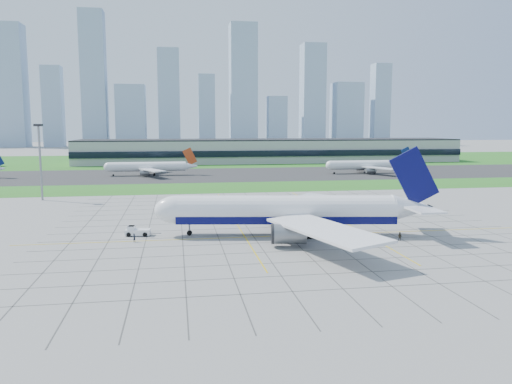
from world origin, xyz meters
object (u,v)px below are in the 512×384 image
crew_near (134,238)px  distant_jet_1 (149,167)px  distant_jet_2 (368,165)px  light_mast (40,152)px  airliner (288,211)px  pushback_tug (137,231)px  crew_far (400,237)px

crew_near → distant_jet_1: bearing=38.4°
crew_near → distant_jet_2: size_ratio=0.04×
distant_jet_1 → crew_near: bearing=-88.3°
light_mast → crew_near: bearing=-62.3°
distant_jet_2 → airliner: bearing=-118.2°
light_mast → distant_jet_1: bearing=68.7°
crew_near → distant_jet_1: size_ratio=0.04×
distant_jet_1 → distant_jet_2: (113.81, -6.45, 0.00)m
light_mast → airliner: (69.92, -66.49, -10.59)m
light_mast → distant_jet_1: (31.30, 80.26, -11.69)m
airliner → distant_jet_1: 151.75m
pushback_tug → distant_jet_1: size_ratio=0.19×
light_mast → pushback_tug: 72.58m
airliner → pushback_tug: bearing=-179.8°
light_mast → distant_jet_1: size_ratio=0.58×
airliner → crew_near: airliner is taller
crew_near → crew_far: size_ratio=0.96×
airliner → distant_jet_1: airliner is taller
light_mast → pushback_tug: (35.72, -61.34, -15.17)m
crew_near → distant_jet_1: distant_jet_1 is taller
distant_jet_1 → airliner: bearing=-75.3°
airliner → crew_near: (-34.22, -1.36, -4.66)m
light_mast → pushback_tug: bearing=-59.8°
pushback_tug → distant_jet_2: 173.91m
crew_far → distant_jet_1: size_ratio=0.04×
crew_near → crew_far: bearing=-61.3°
airliner → distant_jet_2: bearing=70.6°
airliner → distant_jet_1: bearing=113.5°
airliner → crew_far: (23.03, -9.42, -4.62)m
light_mast → crew_far: light_mast is taller
light_mast → crew_far: bearing=-39.2°
crew_far → distant_jet_2: 158.59m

